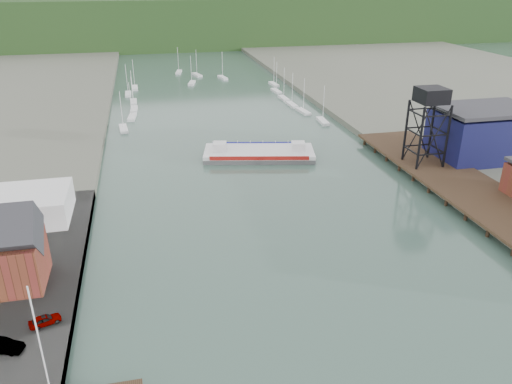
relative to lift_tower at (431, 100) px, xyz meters
name	(u,v)px	position (x,y,z in m)	size (l,w,h in m)	color
east_pier	(467,187)	(2.00, -13.00, -13.75)	(14.00, 70.00, 2.45)	black
white_shed	(13,207)	(-79.00, -8.00, -11.80)	(18.00, 12.00, 4.50)	silver
flagpole	(39,339)	(-68.00, -48.00, -8.05)	(0.16, 0.16, 12.00)	silver
lift_tower	(431,100)	(0.00, 0.00, 0.00)	(6.50, 6.50, 16.00)	black
blue_shed	(483,133)	(15.00, 2.00, -8.59)	(20.50, 14.50, 11.30)	#0C0F35
marina_sailboats	(208,95)	(-34.92, 80.46, -15.30)	(57.71, 92.65, 0.90)	silver
distant_hills	(166,22)	(-38.98, 243.35, -5.27)	(500.00, 120.00, 80.00)	#173316
chain_ferry	(259,153)	(-31.62, 16.83, -14.61)	(26.57, 15.04, 3.60)	#4B4B4D
car_west_a	(45,320)	(-69.89, -37.62, -13.44)	(1.44, 3.59, 1.22)	#999999
car_west_b	(3,346)	(-73.58, -41.46, -13.33)	(1.52, 4.35, 1.43)	#999999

